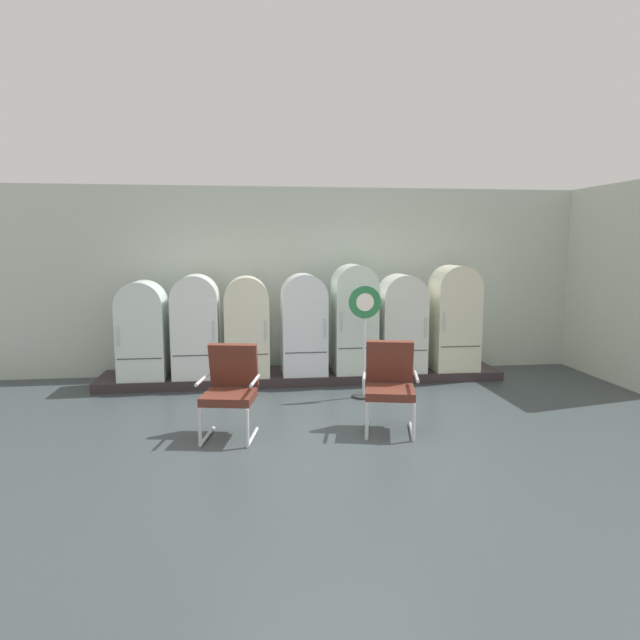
{
  "coord_description": "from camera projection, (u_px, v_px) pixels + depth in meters",
  "views": [
    {
      "loc": [
        -0.84,
        -5.43,
        2.08
      ],
      "look_at": [
        0.23,
        2.75,
        0.97
      ],
      "focal_mm": 31.57,
      "sensor_mm": 36.0,
      "label": 1
    }
  ],
  "objects": [
    {
      "name": "side_wall_right",
      "position": [
        611.0,
        284.0,
        8.55
      ],
      "size": [
        0.16,
        2.2,
        2.98
      ],
      "color": "beige",
      "rests_on": "ground"
    },
    {
      "name": "refrigerator_2",
      "position": [
        247.0,
        323.0,
        8.34
      ],
      "size": [
        0.65,
        0.64,
        1.48
      ],
      "color": "silver",
      "rests_on": "display_plinth"
    },
    {
      "name": "refrigerator_0",
      "position": [
        142.0,
        327.0,
        8.17
      ],
      "size": [
        0.66,
        0.69,
        1.42
      ],
      "color": "silver",
      "rests_on": "display_plinth"
    },
    {
      "name": "refrigerator_3",
      "position": [
        304.0,
        321.0,
        8.43
      ],
      "size": [
        0.66,
        0.61,
        1.51
      ],
      "color": "white",
      "rests_on": "display_plinth"
    },
    {
      "name": "ground",
      "position": [
        333.0,
        453.0,
        5.72
      ],
      "size": [
        12.0,
        10.0,
        0.05
      ],
      "primitive_type": "cube",
      "color": "#353D40"
    },
    {
      "name": "refrigerator_4",
      "position": [
        354.0,
        315.0,
        8.56
      ],
      "size": [
        0.63,
        0.71,
        1.64
      ],
      "color": "silver",
      "rests_on": "display_plinth"
    },
    {
      "name": "refrigerator_1",
      "position": [
        196.0,
        323.0,
        8.28
      ],
      "size": [
        0.67,
        0.73,
        1.5
      ],
      "color": "white",
      "rests_on": "display_plinth"
    },
    {
      "name": "display_plinth",
      "position": [
        303.0,
        375.0,
        8.68
      ],
      "size": [
        6.08,
        0.95,
        0.14
      ],
      "primitive_type": "cube",
      "color": "#32292C",
      "rests_on": "ground"
    },
    {
      "name": "armchair_left",
      "position": [
        231.0,
        386.0,
        6.09
      ],
      "size": [
        0.68,
        0.73,
        1.0
      ],
      "color": "silver",
      "rests_on": "ground"
    },
    {
      "name": "refrigerator_6",
      "position": [
        454.0,
        314.0,
        8.73
      ],
      "size": [
        0.68,
        0.64,
        1.62
      ],
      "color": "silver",
      "rests_on": "display_plinth"
    },
    {
      "name": "back_wall",
      "position": [
        299.0,
        280.0,
        9.11
      ],
      "size": [
        11.76,
        0.12,
        2.98
      ],
      "color": "beige",
      "rests_on": "ground"
    },
    {
      "name": "sign_stand",
      "position": [
        364.0,
        344.0,
        7.61
      ],
      "size": [
        0.44,
        0.32,
        1.53
      ],
      "color": "#2D2D30",
      "rests_on": "ground"
    },
    {
      "name": "armchair_right",
      "position": [
        390.0,
        382.0,
        6.29
      ],
      "size": [
        0.7,
        0.75,
        1.0
      ],
      "color": "silver",
      "rests_on": "ground"
    },
    {
      "name": "refrigerator_5",
      "position": [
        402.0,
        320.0,
        8.63
      ],
      "size": [
        0.68,
        0.63,
        1.49
      ],
      "color": "silver",
      "rests_on": "display_plinth"
    }
  ]
}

